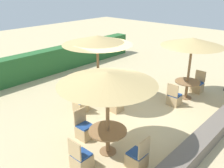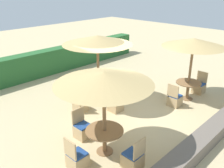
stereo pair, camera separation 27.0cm
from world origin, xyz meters
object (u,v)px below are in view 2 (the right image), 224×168
round_table_front_right (188,86)px  round_table_center (99,91)px  patio_chair_front_left_south (133,159)px  patio_chair_front_left_west (77,159)px  round_table_front_left (105,135)px  parasol_front_right (194,43)px  patio_chair_front_right_east (199,87)px  patio_chair_front_left_north (83,130)px  patio_chair_center_north (83,91)px  parasol_center (97,40)px  patio_chair_center_south (116,105)px  parasol_front_left (104,78)px  patio_chair_center_west (80,104)px  patio_chair_front_right_west (175,100)px

round_table_front_right → round_table_center: 3.69m
round_table_front_right → patio_chair_front_left_south: patio_chair_front_left_south is taller
patio_chair_front_left_west → round_table_front_left: bearing=87.6°
parasol_front_right → patio_chair_front_left_west: parasol_front_right is taller
patio_chair_front_right_east → patio_chair_front_left_south: (-5.73, -1.00, 0.00)m
patio_chair_front_left_north → patio_chair_center_north: (1.94, 2.27, 0.00)m
patio_chair_front_right_east → parasol_center: bearing=57.6°
round_table_front_right → parasol_center: parasol_center is taller
patio_chair_front_right_east → patio_chair_center_north: (-3.81, 3.30, 0.00)m
patio_chair_center_north → patio_chair_front_left_west: bearing=48.0°
round_table_front_left → patio_chair_center_south: size_ratio=1.15×
patio_chair_front_left_west → round_table_center: 3.80m
round_table_front_right → patio_chair_center_south: size_ratio=1.09×
parasol_center → round_table_center: size_ratio=3.02×
parasol_front_left → patio_chair_center_north: size_ratio=2.80×
patio_chair_front_right_east → round_table_front_right: bearing=86.4°
patio_chair_center_west → patio_chair_center_south: 1.34m
patio_chair_front_right_east → parasol_front_left: parasol_front_left is taller
patio_chair_front_left_west → patio_chair_center_south: 3.31m
patio_chair_front_left_north → patio_chair_front_left_south: (0.02, -2.02, 0.00)m
patio_chair_front_left_north → patio_chair_front_left_west: same height
patio_chair_center_north → parasol_front_right: bearing=131.7°
patio_chair_front_right_east → round_table_front_left: patio_chair_front_right_east is taller
round_table_front_right → parasol_front_left: 5.14m
patio_chair_center_west → patio_chair_center_north: bearing=134.6°
patio_chair_front_right_west → patio_chair_center_south: (-1.92, 1.36, 0.00)m
round_table_front_right → parasol_front_left: bearing=-179.3°
parasol_front_right → patio_chair_front_right_west: bearing=176.7°
patio_chair_front_left_south → round_table_center: patio_chair_front_left_south is taller
patio_chair_center_north → parasol_center: bearing=92.3°
round_table_front_right → round_table_front_left: round_table_front_right is taller
round_table_front_left → parasol_center: parasol_center is taller
parasol_front_right → round_table_front_left: (-4.86, -0.06, -1.80)m
round_table_front_right → patio_chair_front_left_south: (-4.80, -1.06, -0.31)m
round_table_center → patio_chair_front_left_west: bearing=-141.6°
patio_chair_front_right_east → patio_chair_front_left_west: size_ratio=1.00×
parasol_center → patio_chair_center_west: (-0.92, 0.04, -2.30)m
parasol_front_right → patio_chair_center_west: parasol_front_right is taller
patio_chair_front_left_south → parasol_center: bearing=60.1°
patio_chair_front_left_west → patio_chair_center_south: bearing=115.5°
patio_chair_center_north → patio_chair_front_left_south: bearing=66.0°
patio_chair_front_right_east → round_table_center: 4.48m
patio_chair_front_right_west → round_table_center: bearing=-139.8°
round_table_front_right → patio_chair_front_right_east: 0.98m
patio_chair_front_left_south → patio_chair_front_left_west: (-1.02, 1.04, 0.00)m
parasol_front_right → patio_chair_center_west: bearing=147.8°
parasol_front_right → parasol_center: parasol_center is taller
patio_chair_front_left_west → parasol_front_right: bearing=90.2°
round_table_front_right → patio_chair_front_left_north: 4.93m
parasol_center → round_table_center: parasol_center is taller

